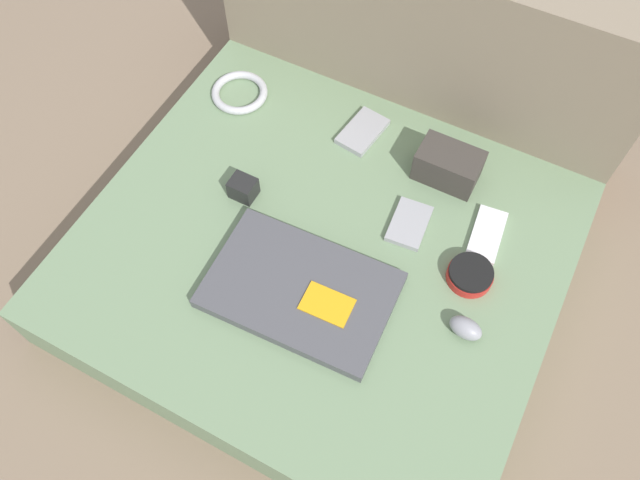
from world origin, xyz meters
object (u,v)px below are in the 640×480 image
laptop (301,290)px  charger_brick (243,188)px  speaker_puck (470,275)px  phone_small (487,235)px  phone_silver (409,224)px  camera_pouch (448,165)px  computer_mouse (466,328)px  phone_black (363,131)px

laptop → charger_brick: (-0.21, 0.14, 0.01)m
charger_brick → speaker_puck: bearing=4.0°
speaker_puck → phone_small: bearing=91.4°
phone_silver → camera_pouch: camera_pouch is taller
speaker_puck → charger_brick: charger_brick is taller
computer_mouse → phone_black: (-0.36, 0.33, -0.01)m
laptop → phone_small: 0.38m
computer_mouse → phone_silver: size_ratio=0.59×
phone_silver → charger_brick: 0.34m
speaker_puck → phone_black: bearing=146.0°
phone_silver → camera_pouch: (0.02, 0.14, 0.03)m
speaker_puck → phone_small: 0.10m
speaker_puck → camera_pouch: (-0.13, 0.20, 0.02)m
camera_pouch → phone_small: bearing=-37.9°
computer_mouse → charger_brick: (-0.50, 0.07, 0.00)m
phone_silver → phone_small: (0.14, 0.05, -0.00)m
computer_mouse → phone_small: computer_mouse is taller
phone_silver → charger_brick: size_ratio=2.15×
laptop → phone_silver: bearing=59.9°
speaker_puck → phone_silver: 0.16m
phone_silver → phone_small: 0.15m
phone_black → camera_pouch: camera_pouch is taller
computer_mouse → speaker_puck: bearing=111.4°
phone_black → computer_mouse: bearing=-34.4°
laptop → phone_black: bearing=96.5°
phone_black → charger_brick: 0.29m
phone_small → phone_silver: bearing=-167.7°
phone_small → camera_pouch: size_ratio=1.00×
charger_brick → camera_pouch: bearing=34.0°
camera_pouch → speaker_puck: bearing=-57.4°
phone_silver → phone_black: same height
camera_pouch → phone_silver: bearing=-97.4°
camera_pouch → charger_brick: size_ratio=2.50×
phone_small → phone_black: bearing=153.7°
phone_small → charger_brick: bearing=-170.1°
computer_mouse → camera_pouch: (-0.16, 0.30, 0.02)m
laptop → phone_silver: 0.26m
computer_mouse → camera_pouch: 0.34m
computer_mouse → charger_brick: charger_brick is taller
computer_mouse → speaker_puck: (-0.03, 0.11, -0.00)m
phone_black → charger_brick: (-0.14, -0.25, 0.02)m
speaker_puck → camera_pouch: bearing=122.6°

